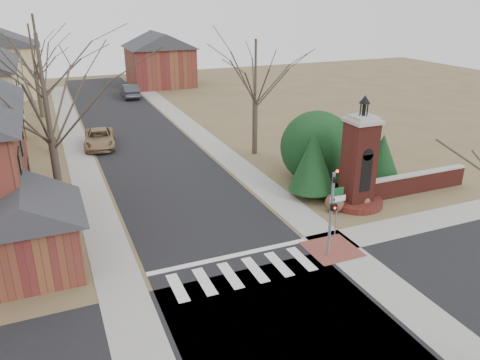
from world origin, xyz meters
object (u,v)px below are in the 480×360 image
distant_car (130,91)px  sign_post (337,203)px  traffic_signal_pole (332,206)px  pickup_truck (100,138)px  brick_gate_monument (358,170)px

distant_car → sign_post: bearing=96.7°
sign_post → traffic_signal_pole: bearing=-132.4°
traffic_signal_pole → pickup_truck: size_ratio=0.88×
brick_gate_monument → pickup_truck: 21.41m
brick_gate_monument → pickup_truck: size_ratio=1.27×
brick_gate_monument → sign_post: bearing=-138.6°
sign_post → distant_car: (-3.04, 39.26, -1.12)m
traffic_signal_pole → pickup_truck: 23.20m
traffic_signal_pole → distant_car: 40.75m
pickup_truck → sign_post: bearing=-58.7°
sign_post → brick_gate_monument: bearing=41.4°
pickup_truck → distant_car: distant_car is taller
sign_post → brick_gate_monument: size_ratio=0.42×
traffic_signal_pole → sign_post: bearing=47.6°
sign_post → distant_car: bearing=94.4°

